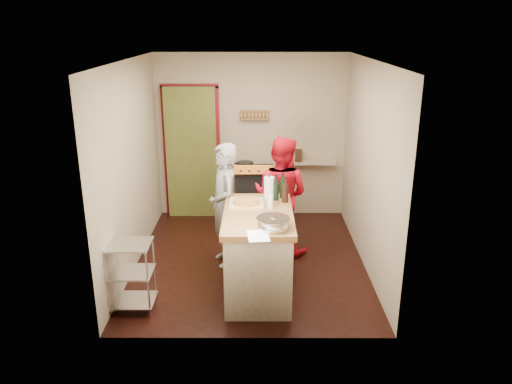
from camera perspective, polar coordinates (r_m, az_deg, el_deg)
floor at (r=6.76m, az=-0.67°, el=-7.76°), size 3.50×3.50×0.00m
back_wall at (r=8.08m, az=-5.10°, el=5.21°), size 3.00×0.44×2.60m
left_wall at (r=6.48m, az=-14.12°, el=2.82°), size 0.04×3.50×2.60m
right_wall at (r=6.44m, az=12.77°, el=2.82°), size 0.04×3.50×2.60m
ceiling at (r=6.06m, az=-0.77°, el=14.91°), size 3.00×3.50×0.02m
stove at (r=7.90m, az=-0.20°, el=-0.21°), size 0.60×0.63×1.00m
wire_shelving at (r=5.66m, az=-14.10°, el=-8.98°), size 0.48×0.40×0.80m
island at (r=5.78m, az=0.27°, el=-6.80°), size 0.78×1.46×1.31m
person_stripe at (r=6.39m, az=-3.66°, el=-1.52°), size 0.55×0.68×1.61m
person_red at (r=6.75m, az=2.83°, el=-0.38°), size 0.96×0.88×1.62m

